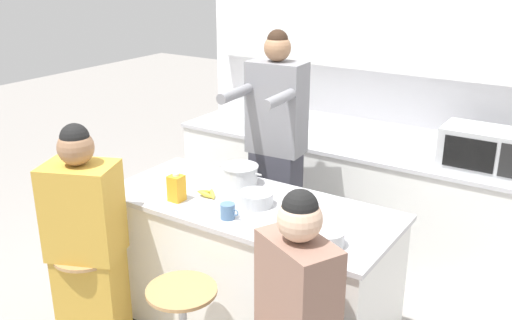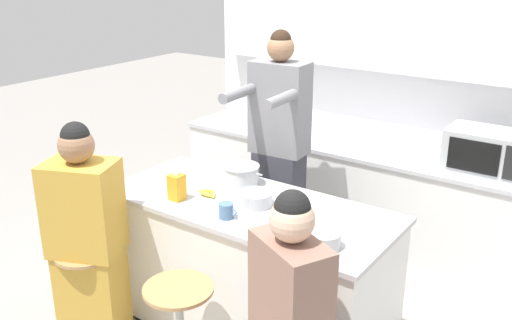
# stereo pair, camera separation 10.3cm
# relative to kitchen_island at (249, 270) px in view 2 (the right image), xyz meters

# --- Properties ---
(wall_back) EXTENTS (3.14, 0.22, 2.70)m
(wall_back) POSITION_rel_kitchen_island_xyz_m (0.00, 1.78, 1.08)
(wall_back) COLOR white
(wall_back) RESTS_ON ground_plane
(back_counter) EXTENTS (2.92, 0.70, 0.91)m
(back_counter) POSITION_rel_kitchen_island_xyz_m (0.00, 1.45, -0.01)
(back_counter) COLOR white
(back_counter) RESTS_ON ground_plane
(kitchen_island) EXTENTS (1.78, 0.77, 0.92)m
(kitchen_island) POSITION_rel_kitchen_island_xyz_m (0.00, 0.00, 0.00)
(kitchen_island) COLOR black
(kitchen_island) RESTS_ON ground_plane
(bar_stool_leftmost) EXTENTS (0.38, 0.38, 0.67)m
(bar_stool_leftmost) POSITION_rel_kitchen_island_xyz_m (-0.71, -0.65, -0.10)
(bar_stool_leftmost) COLOR tan
(bar_stool_leftmost) RESTS_ON ground_plane
(person_cooking) EXTENTS (0.43, 0.60, 1.85)m
(person_cooking) POSITION_rel_kitchen_island_xyz_m (-0.23, 0.68, 0.46)
(person_cooking) COLOR #383842
(person_cooking) RESTS_ON ground_plane
(person_wrapped_blanket) EXTENTS (0.48, 0.42, 1.46)m
(person_wrapped_blanket) POSITION_rel_kitchen_island_xyz_m (-0.70, -0.65, 0.23)
(person_wrapped_blanket) COLOR gold
(person_wrapped_blanket) RESTS_ON ground_plane
(cooking_pot) EXTENTS (0.32, 0.24, 0.13)m
(cooking_pot) POSITION_rel_kitchen_island_xyz_m (-0.21, 0.21, 0.52)
(cooking_pot) COLOR #B7BABC
(cooking_pot) RESTS_ON kitchen_island
(fruit_bowl) EXTENTS (0.20, 0.20, 0.08)m
(fruit_bowl) POSITION_rel_kitchen_island_xyz_m (0.05, 0.00, 0.50)
(fruit_bowl) COLOR #B7BABC
(fruit_bowl) RESTS_ON kitchen_island
(mixing_bowl_steel) EXTENTS (0.18, 0.18, 0.08)m
(mixing_bowl_steel) POSITION_rel_kitchen_island_xyz_m (0.62, -0.22, 0.50)
(mixing_bowl_steel) COLOR #B7BABC
(mixing_bowl_steel) RESTS_ON kitchen_island
(coffee_cup_near) EXTENTS (0.12, 0.08, 0.09)m
(coffee_cup_near) POSITION_rel_kitchen_island_xyz_m (0.02, -0.23, 0.50)
(coffee_cup_near) COLOR #4C7099
(coffee_cup_near) RESTS_ON kitchen_island
(coffee_cup_far) EXTENTS (0.12, 0.09, 0.09)m
(coffee_cup_far) POSITION_rel_kitchen_island_xyz_m (0.43, -0.10, 0.50)
(coffee_cup_far) COLOR #4C7099
(coffee_cup_far) RESTS_ON kitchen_island
(banana_bunch) EXTENTS (0.14, 0.10, 0.05)m
(banana_bunch) POSITION_rel_kitchen_island_xyz_m (-0.26, -0.06, 0.48)
(banana_bunch) COLOR yellow
(banana_bunch) RESTS_ON kitchen_island
(juice_carton) EXTENTS (0.08, 0.08, 0.18)m
(juice_carton) POSITION_rel_kitchen_island_xyz_m (-0.38, -0.20, 0.54)
(juice_carton) COLOR gold
(juice_carton) RESTS_ON kitchen_island
(microwave) EXTENTS (0.54, 0.35, 0.29)m
(microwave) POSITION_rel_kitchen_island_xyz_m (1.00, 1.39, 0.59)
(microwave) COLOR #B2B5B7
(microwave) RESTS_ON back_counter
(potted_plant) EXTENTS (0.16, 0.16, 0.24)m
(potted_plant) POSITION_rel_kitchen_island_xyz_m (-0.87, 1.45, 0.58)
(potted_plant) COLOR #93563D
(potted_plant) RESTS_ON back_counter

